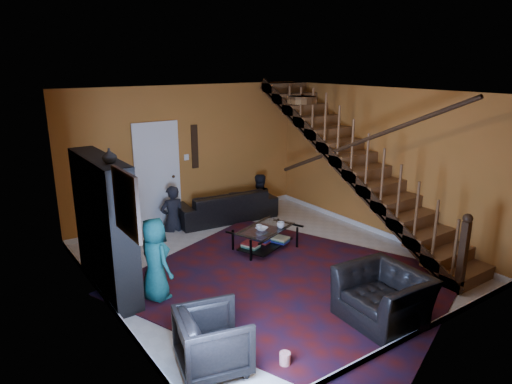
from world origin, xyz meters
TOP-DOWN VIEW (x-y plane):
  - floor at (0.00, 0.00)m, footprint 5.50×5.50m
  - room at (-1.33, 1.33)m, footprint 5.50×5.50m
  - staircase at (2.12, -0.00)m, footprint 0.95×5.02m
  - bookshelf at (-2.40, 0.60)m, footprint 0.35×1.80m
  - door at (-0.70, 2.73)m, footprint 0.82×0.05m
  - framed_picture at (-2.57, -0.90)m, footprint 0.04×0.74m
  - wall_hanging at (0.15, 2.73)m, footprint 0.14×0.03m
  - ceiling_fixture at (0.00, -0.80)m, footprint 0.40×0.40m
  - rug at (-0.13, -0.75)m, footprint 5.19×5.50m
  - sofa at (0.61, 2.30)m, footprint 2.21×1.05m
  - armchair_left at (-2.05, -1.83)m, footprint 0.91×0.89m
  - armchair_right at (0.21, -2.25)m, footprint 0.98×1.10m
  - person_adult_a at (-0.59, 2.35)m, footprint 0.52×0.36m
  - person_adult_b at (1.50, 2.35)m, footprint 0.67×0.54m
  - person_child at (-1.95, -0.05)m, footprint 0.48×0.65m
  - coffee_table at (0.33, 0.49)m, footprint 1.22×0.98m
  - cup_a at (0.57, 0.35)m, footprint 0.15×0.15m
  - cup_b at (0.19, 0.49)m, footprint 0.11×0.11m
  - bowl at (0.23, 0.45)m, footprint 0.26×0.26m
  - vase at (-2.41, 0.10)m, footprint 0.18×0.18m
  - popcorn_bucket at (-1.39, -2.25)m, footprint 0.14×0.14m

SIDE VIEW (x-z plane):
  - floor at x=0.00m, z-range 0.00..0.00m
  - rug at x=-0.13m, z-range 0.00..0.02m
  - room at x=-1.33m, z-range -2.70..2.80m
  - popcorn_bucket at x=-1.39m, z-range 0.02..0.16m
  - person_adult_b at x=1.50m, z-range -0.45..0.85m
  - person_adult_a at x=-0.59m, z-range -0.45..0.91m
  - coffee_table at x=0.33m, z-range 0.03..0.43m
  - sofa at x=0.61m, z-range 0.00..0.62m
  - armchair_right at x=0.21m, z-range 0.00..0.68m
  - armchair_left at x=-2.05m, z-range 0.00..0.69m
  - bowl at x=0.23m, z-range 0.41..0.46m
  - cup_b at x=0.19m, z-range 0.41..0.50m
  - cup_a at x=0.57m, z-range 0.41..0.51m
  - person_child at x=-1.95m, z-range 0.00..1.20m
  - bookshelf at x=-2.40m, z-range -0.04..1.96m
  - door at x=-0.70m, z-range 0.00..2.05m
  - staircase at x=2.12m, z-range -0.19..2.99m
  - wall_hanging at x=0.15m, z-range 1.10..2.00m
  - framed_picture at x=-2.57m, z-range 1.38..2.12m
  - vase at x=-2.41m, z-range 2.00..2.19m
  - ceiling_fixture at x=0.00m, z-range 2.69..2.79m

